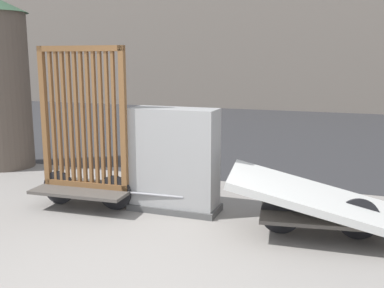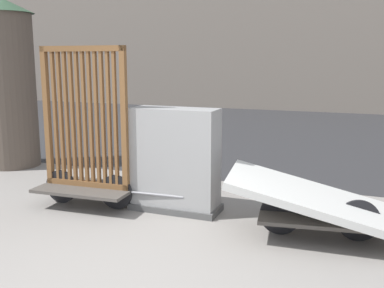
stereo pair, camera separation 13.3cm
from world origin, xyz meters
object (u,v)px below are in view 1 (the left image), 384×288
object	(u,v)px
bike_cart_with_bedframe	(85,151)
utility_cabinet	(175,163)
advertising_column	(2,83)
bike_cart_with_mattress	(320,203)

from	to	relation	value
bike_cart_with_bedframe	utility_cabinet	bearing A→B (deg)	10.34
bike_cart_with_bedframe	advertising_column	bearing A→B (deg)	147.67
bike_cart_with_bedframe	utility_cabinet	xyz separation A→B (m)	(1.12, 0.27, -0.13)
advertising_column	bike_cart_with_bedframe	bearing A→B (deg)	-29.37
bike_cart_with_mattress	advertising_column	size ratio (longest dim) A/B	0.81
utility_cabinet	advertising_column	world-z (taller)	advertising_column
bike_cart_with_mattress	utility_cabinet	distance (m)	1.82
utility_cabinet	advertising_column	distance (m)	3.97
bike_cart_with_mattress	advertising_column	world-z (taller)	advertising_column
bike_cart_with_bedframe	advertising_column	distance (m)	3.03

